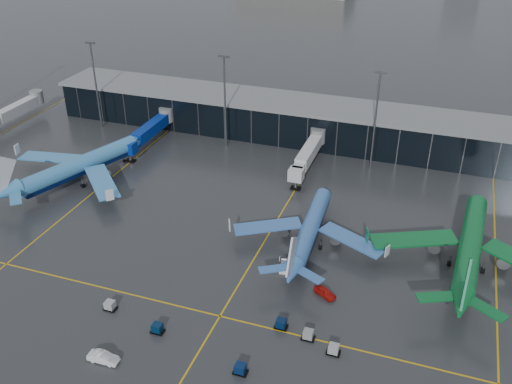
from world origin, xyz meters
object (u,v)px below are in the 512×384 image
(airliner_aer_lingus, at_px, (473,233))
(service_van_red, at_px, (325,292))
(baggage_carts, at_px, (236,335))
(service_van_white, at_px, (103,357))
(mobile_airstair, at_px, (286,266))
(airliner_klm_near, at_px, (311,219))
(airliner_arkefly, at_px, (79,156))

(airliner_aer_lingus, distance_m, service_van_red, 30.99)
(baggage_carts, relative_size, service_van_white, 8.23)
(airliner_aer_lingus, height_order, service_van_white, airliner_aer_lingus)
(service_van_red, relative_size, service_van_white, 0.90)
(mobile_airstair, height_order, service_van_white, mobile_airstair)
(airliner_aer_lingus, bearing_deg, airliner_klm_near, -170.27)
(airliner_arkefly, bearing_deg, service_van_red, 0.70)
(airliner_aer_lingus, distance_m, baggage_carts, 49.26)
(airliner_aer_lingus, xyz_separation_m, baggage_carts, (-35.02, -34.10, -6.14))
(airliner_arkefly, distance_m, service_van_white, 62.79)
(airliner_klm_near, relative_size, baggage_carts, 0.91)
(airliner_klm_near, bearing_deg, airliner_aer_lingus, 3.53)
(mobile_airstair, bearing_deg, airliner_klm_near, 69.46)
(airliner_klm_near, distance_m, service_van_white, 48.00)
(airliner_arkefly, xyz_separation_m, service_van_red, (66.53, -23.05, -6.03))
(airliner_arkefly, height_order, service_van_red, airliner_arkefly)
(airliner_aer_lingus, height_order, service_van_red, airliner_aer_lingus)
(airliner_klm_near, height_order, service_van_white, airliner_klm_near)
(mobile_airstair, xyz_separation_m, service_van_white, (-20.07, -31.90, 0.06))
(airliner_klm_near, relative_size, service_van_red, 8.35)
(airliner_klm_near, relative_size, service_van_white, 7.48)
(airliner_arkefly, distance_m, airliner_aer_lingus, 90.48)
(airliner_klm_near, xyz_separation_m, airliner_aer_lingus, (30.69, 3.34, 1.13))
(service_van_white, bearing_deg, baggage_carts, -59.23)
(airliner_aer_lingus, height_order, mobile_airstair, airliner_aer_lingus)
(airliner_aer_lingus, xyz_separation_m, mobile_airstair, (-32.68, -13.79, -6.13))
(service_van_white, bearing_deg, airliner_aer_lingus, -51.50)
(airliner_arkefly, bearing_deg, mobile_airstair, 2.47)
(airliner_arkefly, height_order, mobile_airstair, airliner_arkefly)
(airliner_klm_near, height_order, baggage_carts, airliner_klm_near)
(airliner_arkefly, relative_size, service_van_red, 9.86)
(baggage_carts, bearing_deg, service_van_red, 53.83)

